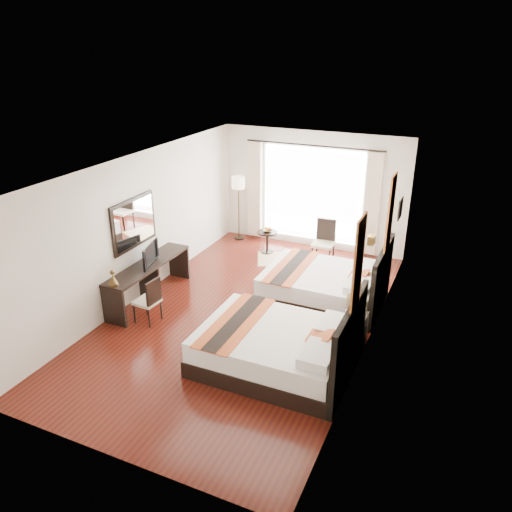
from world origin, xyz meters
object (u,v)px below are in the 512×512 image
at_px(table_lamp, 353,302).
at_px(floor_lamp, 238,187).
at_px(fruit_bowl, 267,231).
at_px(console_desk, 149,281).
at_px(television, 147,254).
at_px(bed_far, 326,285).
at_px(nightstand, 351,331).
at_px(bed_near, 280,347).
at_px(vase, 348,320).
at_px(side_table, 267,242).
at_px(desk_chair, 148,308).
at_px(window_chair, 323,250).

relative_size(table_lamp, floor_lamp, 0.22).
relative_size(floor_lamp, fruit_bowl, 7.60).
distance_m(console_desk, television, 0.59).
xyz_separation_m(bed_far, table_lamp, (0.79, -1.21, 0.41)).
bearing_deg(nightstand, bed_far, 121.69).
bearing_deg(bed_near, floor_lamp, 122.44).
relative_size(bed_near, fruit_bowl, 11.01).
distance_m(vase, fruit_bowl, 4.23).
height_order(table_lamp, side_table, table_lamp).
xyz_separation_m(bed_far, desk_chair, (-2.69, -2.06, -0.07)).
height_order(nightstand, vase, vase).
xyz_separation_m(bed_far, television, (-3.15, -1.35, 0.63)).
bearing_deg(desk_chair, vase, -166.73).
height_order(vase, desk_chair, desk_chair).
height_order(console_desk, side_table, console_desk).
bearing_deg(side_table, window_chair, -0.56).
xyz_separation_m(console_desk, window_chair, (2.59, 3.04, -0.07)).
bearing_deg(side_table, desk_chair, -100.94).
bearing_deg(fruit_bowl, bed_far, -41.02).
height_order(nightstand, table_lamp, table_lamp).
relative_size(fruit_bowl, window_chair, 0.21).
bearing_deg(floor_lamp, bed_far, -37.30).
height_order(bed_far, desk_chair, bed_far).
relative_size(desk_chair, fruit_bowl, 4.03).
distance_m(fruit_bowl, window_chair, 1.40).
xyz_separation_m(nightstand, side_table, (-2.78, 3.04, -0.00)).
height_order(bed_near, nightstand, bed_near).
bearing_deg(table_lamp, floor_lamp, 137.35).
bearing_deg(table_lamp, console_desk, -178.10).
bearing_deg(vase, nightstand, 83.04).
height_order(table_lamp, console_desk, table_lamp).
distance_m(bed_near, window_chair, 4.09).
height_order(console_desk, fruit_bowl, console_desk).
relative_size(bed_near, table_lamp, 6.73).
bearing_deg(floor_lamp, side_table, -28.83).
bearing_deg(vase, bed_far, 117.75).
bearing_deg(vase, desk_chair, -171.14).
bearing_deg(bed_near, nightstand, 50.11).
relative_size(nightstand, console_desk, 0.25).
bearing_deg(vase, window_chair, 113.21).
bearing_deg(table_lamp, fruit_bowl, 133.40).
bearing_deg(side_table, television, -111.11).
relative_size(bed_near, bed_far, 1.04).
bearing_deg(window_chair, fruit_bowl, -93.04).
xyz_separation_m(bed_near, table_lamp, (0.83, 1.15, 0.40)).
bearing_deg(side_table, floor_lamp, 151.17).
distance_m(nightstand, fruit_bowl, 4.12).
distance_m(console_desk, fruit_bowl, 3.28).
xyz_separation_m(bed_near, bed_far, (0.04, 2.36, -0.01)).
xyz_separation_m(bed_near, window_chair, (-0.54, 4.05, -0.04)).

